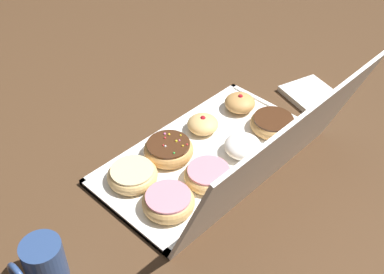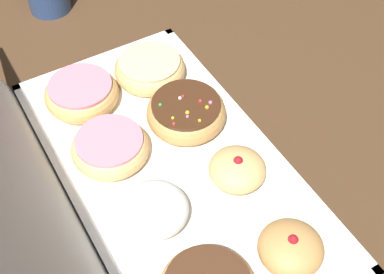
{
  "view_description": "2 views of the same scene",
  "coord_description": "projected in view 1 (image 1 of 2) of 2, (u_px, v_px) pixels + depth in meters",
  "views": [
    {
      "loc": [
        0.66,
        0.59,
        0.81
      ],
      "look_at": [
        0.0,
        -0.05,
        0.04
      ],
      "focal_mm": 45.16,
      "sensor_mm": 36.0,
      "label": 1
    },
    {
      "loc": [
        -0.42,
        0.21,
        0.63
      ],
      "look_at": [
        0.02,
        -0.04,
        0.03
      ],
      "focal_mm": 50.48,
      "sensor_mm": 36.0,
      "label": 2
    }
  ],
  "objects": [
    {
      "name": "glazed_ring_donut_3",
      "position": [
        132.0,
        175.0,
        1.11
      ],
      "size": [
        0.12,
        0.12,
        0.04
      ],
      "color": "#E5B770",
      "rests_on": "donut_box"
    },
    {
      "name": "ground_plane",
      "position": [
        206.0,
        157.0,
        1.2
      ],
      "size": [
        3.0,
        3.0,
        0.0
      ],
      "primitive_type": "plane",
      "color": "#4C331E"
    },
    {
      "name": "box_lid_open",
      "position": [
        281.0,
        152.0,
        1.0
      ],
      "size": [
        0.55,
        0.11,
        0.29
      ],
      "primitive_type": "cube",
      "rotation": [
        1.22,
        0.0,
        0.0
      ],
      "color": "white",
      "rests_on": "ground"
    },
    {
      "name": "jelly_filled_donut_1",
      "position": [
        203.0,
        124.0,
        1.25
      ],
      "size": [
        0.08,
        0.08,
        0.05
      ],
      "color": "#E5B770",
      "rests_on": "donut_box"
    },
    {
      "name": "sprinkle_donut_2",
      "position": [
        169.0,
        149.0,
        1.17
      ],
      "size": [
        0.12,
        0.12,
        0.04
      ],
      "color": "tan",
      "rests_on": "donut_box"
    },
    {
      "name": "coffee_mug",
      "position": [
        43.0,
        262.0,
        0.9
      ],
      "size": [
        0.1,
        0.08,
        0.1
      ],
      "color": "navy",
      "rests_on": "ground"
    },
    {
      "name": "jelly_filled_donut_0",
      "position": [
        240.0,
        103.0,
        1.32
      ],
      "size": [
        0.08,
        0.08,
        0.05
      ],
      "color": "tan",
      "rests_on": "donut_box"
    },
    {
      "name": "pink_frosted_donut_7",
      "position": [
        168.0,
        202.0,
        1.04
      ],
      "size": [
        0.12,
        0.12,
        0.04
      ],
      "color": "tan",
      "rests_on": "donut_box"
    },
    {
      "name": "napkin_stack",
      "position": [
        310.0,
        94.0,
        1.39
      ],
      "size": [
        0.16,
        0.16,
        0.02
      ],
      "primitive_type": "cube",
      "rotation": [
        0.0,
        0.0,
        -0.3
      ],
      "color": "white",
      "rests_on": "ground"
    },
    {
      "name": "chocolate_frosted_donut_4",
      "position": [
        273.0,
        123.0,
        1.25
      ],
      "size": [
        0.12,
        0.12,
        0.04
      ],
      "color": "tan",
      "rests_on": "donut_box"
    },
    {
      "name": "donut_box",
      "position": [
        206.0,
        155.0,
        1.19
      ],
      "size": [
        0.55,
        0.3,
        0.01
      ],
      "color": "white",
      "rests_on": "ground"
    },
    {
      "name": "pink_frosted_donut_6",
      "position": [
        208.0,
        175.0,
        1.11
      ],
      "size": [
        0.11,
        0.11,
        0.04
      ],
      "color": "#E5B770",
      "rests_on": "donut_box"
    },
    {
      "name": "powdered_filled_donut_5",
      "position": [
        243.0,
        146.0,
        1.18
      ],
      "size": [
        0.09,
        0.09,
        0.05
      ],
      "color": "white",
      "rests_on": "donut_box"
    }
  ]
}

